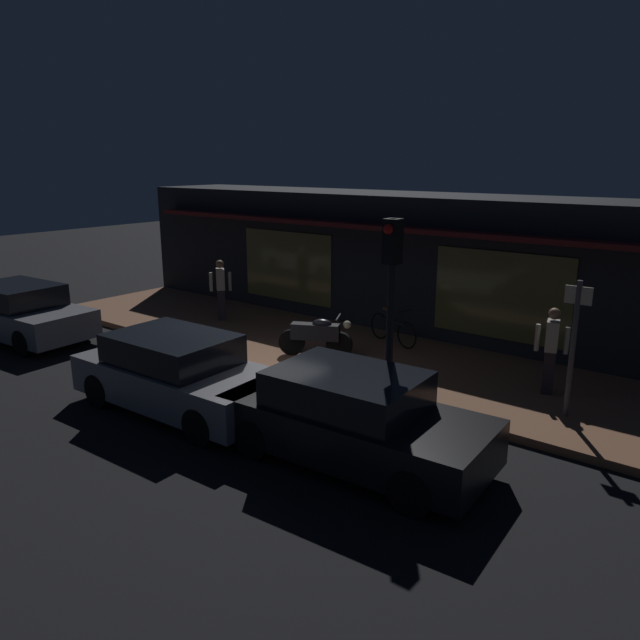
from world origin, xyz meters
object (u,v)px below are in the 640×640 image
Objects in this scene: sign_post at (573,341)px; parked_car_far at (178,373)px; motorcycle at (317,335)px; bicycle_parked at (393,329)px; person_photographer at (221,288)px; traffic_light_pole at (391,290)px; parked_car_near at (20,312)px; parked_car_across at (353,418)px; person_bystander at (551,349)px.

sign_post reaches higher than parked_car_far.
bicycle_parked is at bearing 66.51° from motorcycle.
person_photographer is 8.21m from traffic_light_pole.
motorcycle is 0.94× the size of person_photographer.
traffic_light_pole is 0.87× the size of parked_car_far.
parked_car_near is (-7.17, -3.18, 0.06)m from motorcycle.
traffic_light_pole reaches higher than parked_car_near.
parked_car_across is at bearing -122.38° from sign_post.
traffic_light_pole is at bearing 5.24° from parked_car_near.
person_photographer is 9.02m from person_bystander.
bicycle_parked is (0.83, 1.91, -0.14)m from motorcycle.
parked_car_near is at bearing -156.07° from motorcycle.
parked_car_near is at bearing -165.53° from sign_post.
parked_car_across is (7.48, -4.30, -0.32)m from person_photographer.
parked_car_near reaches higher than bicycle_parked.
person_bystander is 0.40× the size of parked_car_near.
person_photographer is at bearing 166.81° from motorcycle.
traffic_light_pole reaches higher than sign_post.
parked_car_across is (3.66, 0.34, 0.00)m from parked_car_far.
motorcycle is 4.34m from traffic_light_pole.
sign_post is 13.07m from parked_car_near.
person_bystander reaches higher than parked_car_across.
bicycle_parked is at bearing 115.33° from parked_car_across.
bicycle_parked is 0.38× the size of parked_car_across.
parked_car_across is at bearing 5.27° from parked_car_far.
sign_post is at bearing 14.47° from parked_car_near.
parked_car_far is (-0.35, -3.66, 0.06)m from motorcycle.
motorcycle is at bearing -113.49° from bicycle_parked.
sign_post is at bearing 32.74° from parked_car_far.
bicycle_parked is 0.95× the size of person_photographer.
motorcycle is 7.84m from parked_car_near.
parked_car_across is (0.06, -1.10, -1.77)m from traffic_light_pole.
parked_car_far is (3.82, -4.64, -0.32)m from person_photographer.
parked_car_far is at bearing -174.73° from parked_car_across.
bicycle_parked is 5.11m from person_photographer.
motorcycle is at bearing 84.51° from parked_car_far.
traffic_light_pole is (7.42, -3.20, 1.45)m from person_photographer.
parked_car_near is at bearing 179.22° from parked_car_across.
traffic_light_pole is (-1.60, -3.20, 1.45)m from person_bystander.
motorcycle is 4.96m from person_bystander.
person_photographer reaches higher than parked_car_near.
parked_car_far is at bearing -4.03° from parked_car_near.
sign_post is 6.96m from parked_car_far.
bicycle_parked is 5.70m from parked_car_far.
person_bystander is 4.58m from parked_car_across.
person_bystander is 0.46× the size of traffic_light_pole.
person_photographer reaches higher than bicycle_parked.
parked_car_near is (-3.00, -4.16, -0.32)m from person_photographer.
parked_car_across reaches higher than motorcycle.
sign_post is 4.11m from parked_car_across.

